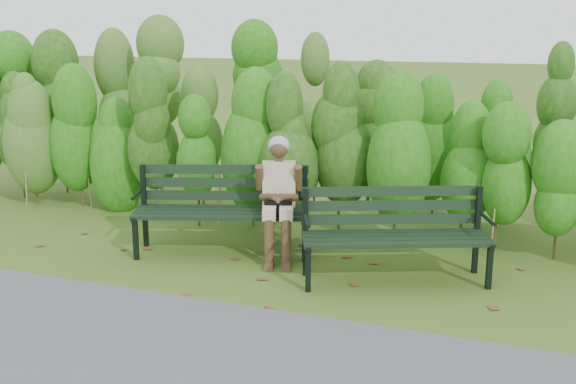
% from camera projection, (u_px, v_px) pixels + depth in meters
% --- Properties ---
extents(ground, '(80.00, 80.00, 0.00)m').
position_uv_depth(ground, '(276.00, 271.00, 6.90)').
color(ground, '#495B1A').
extents(footpath, '(60.00, 2.50, 0.01)m').
position_uv_depth(footpath, '(169.00, 371.00, 4.89)').
color(footpath, '#474749').
rests_on(footpath, ground).
extents(hedge_band, '(11.04, 1.67, 2.42)m').
position_uv_depth(hedge_band, '(330.00, 124.00, 8.29)').
color(hedge_band, '#47381E').
rests_on(hedge_band, ground).
extents(leaf_litter, '(5.67, 2.09, 0.01)m').
position_uv_depth(leaf_litter, '(301.00, 280.00, 6.63)').
color(leaf_litter, brown).
rests_on(leaf_litter, ground).
extents(bench_left, '(1.98, 1.17, 0.94)m').
position_uv_depth(bench_left, '(223.00, 202.00, 7.38)').
color(bench_left, black).
rests_on(bench_left, ground).
extents(bench_right, '(1.89, 1.22, 0.90)m').
position_uv_depth(bench_right, '(394.00, 227.00, 6.57)').
color(bench_right, black).
rests_on(bench_right, ground).
extents(seated_woman, '(0.56, 0.79, 1.30)m').
position_uv_depth(seated_woman, '(279.00, 190.00, 7.14)').
color(seated_woman, beige).
rests_on(seated_woman, ground).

